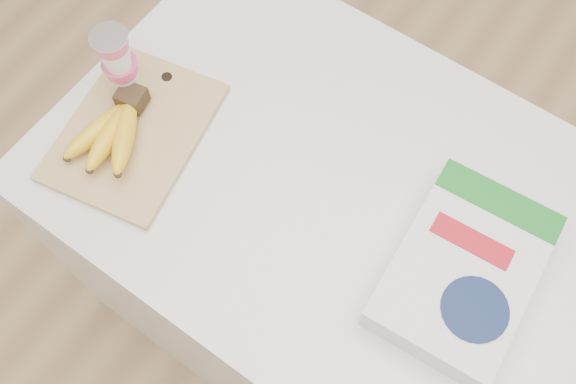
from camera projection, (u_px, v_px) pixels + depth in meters
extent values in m
plane|color=tan|center=(320.00, 307.00, 1.84)|extent=(4.00, 4.00, 0.00)
cube|color=white|center=(328.00, 263.00, 1.48)|extent=(1.06, 0.71, 0.79)
cube|color=tan|center=(134.00, 132.00, 1.16)|extent=(0.29, 0.35, 0.02)
cube|color=#382816|center=(132.00, 98.00, 1.15)|extent=(0.06, 0.05, 0.03)
ellipsoid|color=yellow|center=(99.00, 129.00, 1.13)|extent=(0.05, 0.17, 0.05)
sphere|color=#382816|center=(67.00, 158.00, 1.11)|extent=(0.01, 0.01, 0.01)
ellipsoid|color=yellow|center=(111.00, 134.00, 1.12)|extent=(0.07, 0.17, 0.05)
sphere|color=#382816|center=(90.00, 170.00, 1.09)|extent=(0.01, 0.01, 0.01)
ellipsoid|color=yellow|center=(125.00, 135.00, 1.11)|extent=(0.12, 0.16, 0.05)
sphere|color=#382816|center=(118.00, 174.00, 1.08)|extent=(0.01, 0.01, 0.01)
cylinder|color=silver|center=(108.00, 37.00, 1.05)|extent=(0.07, 0.07, 0.00)
cube|color=white|center=(463.00, 271.00, 1.02)|extent=(0.23, 0.32, 0.07)
cube|color=#197022|center=(500.00, 201.00, 1.03)|extent=(0.21, 0.07, 0.00)
cylinder|color=#121F45|center=(475.00, 309.00, 0.96)|extent=(0.11, 0.11, 0.00)
cube|color=#B21422|center=(472.00, 241.00, 1.01)|extent=(0.13, 0.05, 0.00)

